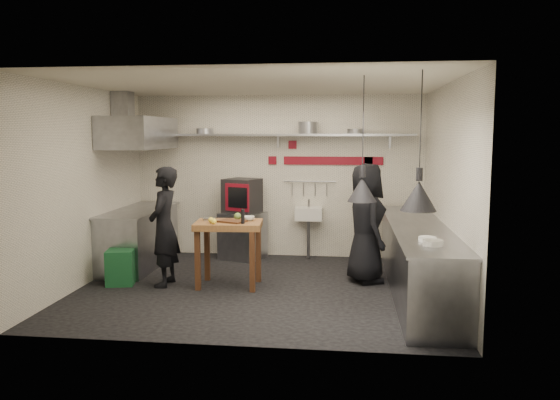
# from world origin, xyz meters

# --- Properties ---
(floor) EXTENTS (5.00, 5.00, 0.00)m
(floor) POSITION_xyz_m (0.00, 0.00, 0.00)
(floor) COLOR black
(floor) RESTS_ON ground
(ceiling) EXTENTS (5.00, 5.00, 0.00)m
(ceiling) POSITION_xyz_m (0.00, 0.00, 2.80)
(ceiling) COLOR beige
(ceiling) RESTS_ON floor
(wall_back) EXTENTS (5.00, 0.04, 2.80)m
(wall_back) POSITION_xyz_m (0.00, 2.10, 1.40)
(wall_back) COLOR beige
(wall_back) RESTS_ON floor
(wall_front) EXTENTS (5.00, 0.04, 2.80)m
(wall_front) POSITION_xyz_m (0.00, -2.10, 1.40)
(wall_front) COLOR beige
(wall_front) RESTS_ON floor
(wall_left) EXTENTS (0.04, 4.20, 2.80)m
(wall_left) POSITION_xyz_m (-2.50, 0.00, 1.40)
(wall_left) COLOR beige
(wall_left) RESTS_ON floor
(wall_right) EXTENTS (0.04, 4.20, 2.80)m
(wall_right) POSITION_xyz_m (2.50, 0.00, 1.40)
(wall_right) COLOR beige
(wall_right) RESTS_ON floor
(red_band_horiz) EXTENTS (1.70, 0.02, 0.14)m
(red_band_horiz) POSITION_xyz_m (0.95, 2.08, 1.68)
(red_band_horiz) COLOR maroon
(red_band_horiz) RESTS_ON wall_back
(red_band_vert) EXTENTS (0.14, 0.02, 1.10)m
(red_band_vert) POSITION_xyz_m (1.55, 2.08, 1.20)
(red_band_vert) COLOR maroon
(red_band_vert) RESTS_ON wall_back
(red_tile_a) EXTENTS (0.14, 0.02, 0.14)m
(red_tile_a) POSITION_xyz_m (0.25, 2.08, 1.95)
(red_tile_a) COLOR maroon
(red_tile_a) RESTS_ON wall_back
(red_tile_b) EXTENTS (0.14, 0.02, 0.14)m
(red_tile_b) POSITION_xyz_m (-0.10, 2.08, 1.68)
(red_tile_b) COLOR maroon
(red_tile_b) RESTS_ON wall_back
(back_shelf) EXTENTS (4.60, 0.34, 0.04)m
(back_shelf) POSITION_xyz_m (0.00, 1.92, 2.12)
(back_shelf) COLOR gray
(back_shelf) RESTS_ON wall_back
(shelf_bracket_left) EXTENTS (0.04, 0.06, 0.24)m
(shelf_bracket_left) POSITION_xyz_m (-1.90, 2.07, 2.02)
(shelf_bracket_left) COLOR gray
(shelf_bracket_left) RESTS_ON wall_back
(shelf_bracket_mid) EXTENTS (0.04, 0.06, 0.24)m
(shelf_bracket_mid) POSITION_xyz_m (0.00, 2.07, 2.02)
(shelf_bracket_mid) COLOR gray
(shelf_bracket_mid) RESTS_ON wall_back
(shelf_bracket_right) EXTENTS (0.04, 0.06, 0.24)m
(shelf_bracket_right) POSITION_xyz_m (1.90, 2.07, 2.02)
(shelf_bracket_right) COLOR gray
(shelf_bracket_right) RESTS_ON wall_back
(pan_far_left) EXTENTS (0.36, 0.36, 0.09)m
(pan_far_left) POSITION_xyz_m (-1.25, 1.92, 2.19)
(pan_far_left) COLOR gray
(pan_far_left) RESTS_ON back_shelf
(pan_mid_left) EXTENTS (0.33, 0.33, 0.07)m
(pan_mid_left) POSITION_xyz_m (-1.27, 1.92, 2.18)
(pan_mid_left) COLOR gray
(pan_mid_left) RESTS_ON back_shelf
(stock_pot) EXTENTS (0.33, 0.33, 0.20)m
(stock_pot) POSITION_xyz_m (0.53, 1.92, 2.24)
(stock_pot) COLOR gray
(stock_pot) RESTS_ON back_shelf
(pan_right) EXTENTS (0.28, 0.28, 0.08)m
(pan_right) POSITION_xyz_m (1.32, 1.92, 2.18)
(pan_right) COLOR gray
(pan_right) RESTS_ON back_shelf
(oven_stand) EXTENTS (0.83, 0.80, 0.80)m
(oven_stand) POSITION_xyz_m (-0.58, 1.77, 0.40)
(oven_stand) COLOR gray
(oven_stand) RESTS_ON floor
(combi_oven) EXTENTS (0.68, 0.66, 0.58)m
(combi_oven) POSITION_xyz_m (-0.58, 1.76, 1.09)
(combi_oven) COLOR black
(combi_oven) RESTS_ON oven_stand
(oven_door) EXTENTS (0.43, 0.19, 0.46)m
(oven_door) POSITION_xyz_m (-0.61, 1.50, 1.09)
(oven_door) COLOR maroon
(oven_door) RESTS_ON combi_oven
(oven_glass) EXTENTS (0.35, 0.15, 0.34)m
(oven_glass) POSITION_xyz_m (-0.60, 1.48, 1.09)
(oven_glass) COLOR black
(oven_glass) RESTS_ON oven_door
(hand_sink) EXTENTS (0.46, 0.34, 0.22)m
(hand_sink) POSITION_xyz_m (0.55, 1.92, 0.78)
(hand_sink) COLOR silver
(hand_sink) RESTS_ON wall_back
(sink_tap) EXTENTS (0.03, 0.03, 0.14)m
(sink_tap) POSITION_xyz_m (0.55, 1.92, 0.96)
(sink_tap) COLOR gray
(sink_tap) RESTS_ON hand_sink
(sink_drain) EXTENTS (0.06, 0.06, 0.66)m
(sink_drain) POSITION_xyz_m (0.55, 1.88, 0.34)
(sink_drain) COLOR gray
(sink_drain) RESTS_ON floor
(utensil_rail) EXTENTS (0.90, 0.02, 0.02)m
(utensil_rail) POSITION_xyz_m (0.55, 2.06, 1.32)
(utensil_rail) COLOR gray
(utensil_rail) RESTS_ON wall_back
(counter_right) EXTENTS (0.70, 3.80, 0.90)m
(counter_right) POSITION_xyz_m (2.15, 0.00, 0.45)
(counter_right) COLOR gray
(counter_right) RESTS_ON floor
(counter_right_top) EXTENTS (0.76, 3.90, 0.03)m
(counter_right_top) POSITION_xyz_m (2.15, 0.00, 0.92)
(counter_right_top) COLOR gray
(counter_right_top) RESTS_ON counter_right
(plate_stack) EXTENTS (0.28, 0.28, 0.07)m
(plate_stack) POSITION_xyz_m (2.12, -1.34, 0.96)
(plate_stack) COLOR silver
(plate_stack) RESTS_ON counter_right_top
(small_bowl_right) EXTENTS (0.25, 0.25, 0.05)m
(small_bowl_right) POSITION_xyz_m (2.10, -1.08, 0.96)
(small_bowl_right) COLOR silver
(small_bowl_right) RESTS_ON counter_right_top
(counter_left) EXTENTS (0.70, 1.90, 0.90)m
(counter_left) POSITION_xyz_m (-2.15, 1.05, 0.45)
(counter_left) COLOR gray
(counter_left) RESTS_ON floor
(counter_left_top) EXTENTS (0.76, 2.00, 0.03)m
(counter_left_top) POSITION_xyz_m (-2.15, 1.05, 0.92)
(counter_left_top) COLOR gray
(counter_left_top) RESTS_ON counter_left
(extractor_hood) EXTENTS (0.78, 1.60, 0.50)m
(extractor_hood) POSITION_xyz_m (-2.10, 1.05, 2.15)
(extractor_hood) COLOR gray
(extractor_hood) RESTS_ON ceiling
(hood_duct) EXTENTS (0.28, 0.28, 0.50)m
(hood_duct) POSITION_xyz_m (-2.35, 1.05, 2.55)
(hood_duct) COLOR gray
(hood_duct) RESTS_ON ceiling
(green_bin) EXTENTS (0.45, 0.45, 0.50)m
(green_bin) POSITION_xyz_m (-2.00, -0.04, 0.25)
(green_bin) COLOR #165229
(green_bin) RESTS_ON floor
(prep_table) EXTENTS (0.97, 0.71, 0.92)m
(prep_table) POSITION_xyz_m (-0.45, 0.06, 0.46)
(prep_table) COLOR brown
(prep_table) RESTS_ON floor
(cutting_board) EXTENTS (0.42, 0.36, 0.02)m
(cutting_board) POSITION_xyz_m (-0.39, 0.02, 0.93)
(cutting_board) COLOR #4C2A18
(cutting_board) RESTS_ON prep_table
(pepper_mill) EXTENTS (0.06, 0.06, 0.20)m
(pepper_mill) POSITION_xyz_m (-0.22, -0.08, 1.02)
(pepper_mill) COLOR black
(pepper_mill) RESTS_ON prep_table
(lemon_a) EXTENTS (0.10, 0.10, 0.08)m
(lemon_a) POSITION_xyz_m (-0.67, -0.08, 0.96)
(lemon_a) COLOR yellow
(lemon_a) RESTS_ON prep_table
(lemon_b) EXTENTS (0.11, 0.11, 0.08)m
(lemon_b) POSITION_xyz_m (-0.61, -0.17, 0.96)
(lemon_b) COLOR yellow
(lemon_b) RESTS_ON prep_table
(veg_ball) EXTENTS (0.13, 0.13, 0.10)m
(veg_ball) POSITION_xyz_m (-0.36, 0.24, 0.97)
(veg_ball) COLOR olive
(veg_ball) RESTS_ON prep_table
(steel_tray) EXTENTS (0.20, 0.17, 0.03)m
(steel_tray) POSITION_xyz_m (-0.75, 0.14, 0.94)
(steel_tray) COLOR gray
(steel_tray) RESTS_ON prep_table
(bowl) EXTENTS (0.22, 0.22, 0.06)m
(bowl) POSITION_xyz_m (-0.20, 0.19, 0.95)
(bowl) COLOR silver
(bowl) RESTS_ON prep_table
(heat_lamp_near) EXTENTS (0.39, 0.39, 1.44)m
(heat_lamp_near) POSITION_xyz_m (1.36, -0.97, 2.08)
(heat_lamp_near) COLOR black
(heat_lamp_near) RESTS_ON ceiling
(heat_lamp_far) EXTENTS (0.48, 0.48, 1.47)m
(heat_lamp_far) POSITION_xyz_m (1.94, -1.45, 2.06)
(heat_lamp_far) COLOR black
(heat_lamp_far) RESTS_ON ceiling
(chef_left) EXTENTS (0.41, 0.62, 1.69)m
(chef_left) POSITION_xyz_m (-1.36, -0.01, 0.84)
(chef_left) COLOR black
(chef_left) RESTS_ON floor
(chef_right) EXTENTS (0.78, 0.97, 1.72)m
(chef_right) POSITION_xyz_m (1.47, 0.53, 0.86)
(chef_right) COLOR black
(chef_right) RESTS_ON floor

